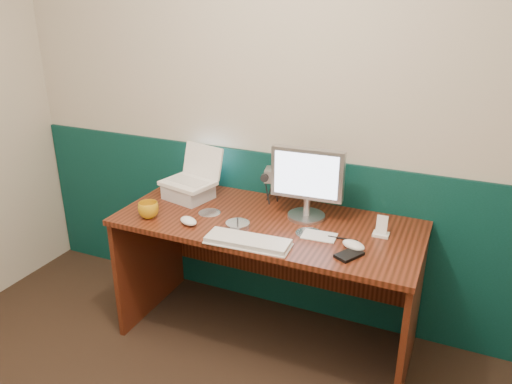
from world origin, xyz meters
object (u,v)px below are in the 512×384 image
at_px(laptop, 187,166).
at_px(mug, 148,210).
at_px(monitor, 308,184).
at_px(desk, 267,282).
at_px(keyboard, 248,242).
at_px(camcorder, 271,186).

xyz_separation_m(laptop, mug, (-0.06, -0.31, -0.16)).
bearing_deg(monitor, desk, -147.95).
relative_size(desk, keyboard, 3.94).
bearing_deg(mug, keyboard, -5.71).
xyz_separation_m(desk, laptop, (-0.54, 0.10, 0.58)).
bearing_deg(mug, desk, 19.81).
bearing_deg(desk, laptop, 169.95).
bearing_deg(desk, camcorder, 107.94).
xyz_separation_m(monitor, camcorder, (-0.25, 0.12, -0.09)).
height_order(desk, laptop, laptop).
distance_m(keyboard, mug, 0.62).
relative_size(desk, monitor, 4.22).
xyz_separation_m(laptop, keyboard, (0.55, -0.37, -0.19)).
height_order(laptop, keyboard, laptop).
xyz_separation_m(desk, monitor, (0.17, 0.12, 0.56)).
bearing_deg(laptop, desk, 2.96).
height_order(mug, camcorder, camcorder).
distance_m(laptop, camcorder, 0.50).
height_order(laptop, camcorder, laptop).
bearing_deg(mug, laptop, 79.22).
height_order(laptop, mug, laptop).
bearing_deg(desk, monitor, 35.41).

